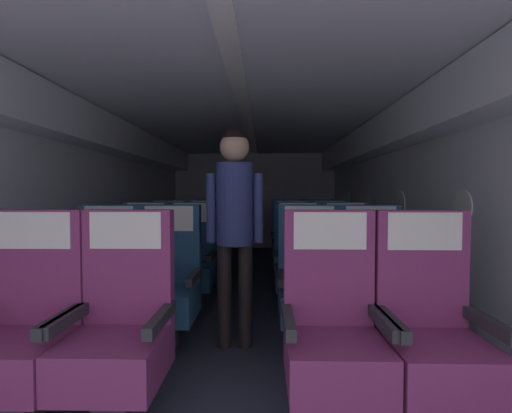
{
  "coord_description": "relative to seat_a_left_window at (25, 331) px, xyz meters",
  "views": [
    {
      "loc": [
        0.2,
        -0.28,
        1.18
      ],
      "look_at": [
        0.1,
        4.07,
        1.02
      ],
      "focal_mm": 25.59,
      "sensor_mm": 36.0,
      "label": 1
    }
  ],
  "objects": [
    {
      "name": "seat_b_left_aisle",
      "position": [
        0.48,
        0.95,
        0.0
      ],
      "size": [
        0.52,
        0.51,
        1.09
      ],
      "color": "#38383D",
      "rests_on": "ground"
    },
    {
      "name": "seat_b_right_aisle",
      "position": [
        2.08,
        0.93,
        0.0
      ],
      "size": [
        0.52,
        0.51,
        1.09
      ],
      "color": "#38383D",
      "rests_on": "ground"
    },
    {
      "name": "seat_e_left_window",
      "position": [
        0.0,
        3.75,
        0.0
      ],
      "size": [
        0.52,
        0.51,
        1.09
      ],
      "color": "#38383D",
      "rests_on": "ground"
    },
    {
      "name": "seat_b_left_window",
      "position": [
        0.0,
        0.93,
        0.0
      ],
      "size": [
        0.52,
        0.51,
        1.09
      ],
      "color": "#38383D",
      "rests_on": "ground"
    },
    {
      "name": "seat_a_left_aisle",
      "position": [
        0.49,
        0.01,
        0.0
      ],
      "size": [
        0.52,
        0.51,
        1.09
      ],
      "color": "#38383D",
      "rests_on": "ground"
    },
    {
      "name": "seat_d_right_window",
      "position": [
        1.61,
        2.8,
        0.0
      ],
      "size": [
        0.52,
        0.51,
        1.09
      ],
      "color": "#38383D",
      "rests_on": "ground"
    },
    {
      "name": "seat_d_left_aisle",
      "position": [
        0.48,
        2.82,
        0.0
      ],
      "size": [
        0.52,
        0.51,
        1.09
      ],
      "color": "#38383D",
      "rests_on": "ground"
    },
    {
      "name": "seat_c_right_aisle",
      "position": [
        2.1,
        1.88,
        0.0
      ],
      "size": [
        0.52,
        0.51,
        1.09
      ],
      "color": "#38383D",
      "rests_on": "ground"
    },
    {
      "name": "seat_e_right_window",
      "position": [
        1.61,
        3.74,
        0.0
      ],
      "size": [
        0.52,
        0.51,
        1.09
      ],
      "color": "#38383D",
      "rests_on": "ground"
    },
    {
      "name": "seat_b_right_window",
      "position": [
        1.6,
        0.95,
        0.0
      ],
      "size": [
        0.52,
        0.51,
        1.09
      ],
      "color": "#38383D",
      "rests_on": "ground"
    },
    {
      "name": "seat_a_right_window",
      "position": [
        1.6,
        0.01,
        0.0
      ],
      "size": [
        0.52,
        0.51,
        1.09
      ],
      "color": "#38383D",
      "rests_on": "ground"
    },
    {
      "name": "seat_c_left_window",
      "position": [
        -0.01,
        1.89,
        0.0
      ],
      "size": [
        0.52,
        0.51,
        1.09
      ],
      "color": "#38383D",
      "rests_on": "ground"
    },
    {
      "name": "seat_d_right_aisle",
      "position": [
        2.09,
        2.81,
        0.0
      ],
      "size": [
        0.52,
        0.51,
        1.09
      ],
      "color": "#38383D",
      "rests_on": "ground"
    },
    {
      "name": "seat_c_right_window",
      "position": [
        1.6,
        1.87,
        0.0
      ],
      "size": [
        0.52,
        0.51,
        1.09
      ],
      "color": "#38383D",
      "rests_on": "ground"
    },
    {
      "name": "ground",
      "position": [
        1.04,
        2.23,
        -0.47
      ],
      "size": [
        3.72,
        8.0,
        0.02
      ],
      "primitive_type": "cube",
      "color": "#2D3342"
    },
    {
      "name": "seat_c_left_aisle",
      "position": [
        0.48,
        1.88,
        0.0
      ],
      "size": [
        0.52,
        0.51,
        1.09
      ],
      "color": "#38383D",
      "rests_on": "ground"
    },
    {
      "name": "seat_a_right_aisle",
      "position": [
        2.09,
        0.0,
        0.0
      ],
      "size": [
        0.52,
        0.51,
        1.09
      ],
      "color": "#38383D",
      "rests_on": "ground"
    },
    {
      "name": "seat_d_left_window",
      "position": [
        -0.0,
        2.8,
        0.0
      ],
      "size": [
        0.52,
        0.51,
        1.09
      ],
      "color": "#38383D",
      "rests_on": "ground"
    },
    {
      "name": "fuselage_shell",
      "position": [
        1.04,
        2.51,
        1.05
      ],
      "size": [
        3.6,
        7.65,
        2.1
      ],
      "color": "silver",
      "rests_on": "ground"
    },
    {
      "name": "seat_e_left_aisle",
      "position": [
        0.49,
        3.75,
        0.0
      ],
      "size": [
        0.52,
        0.51,
        1.09
      ],
      "color": "#38383D",
      "rests_on": "ground"
    },
    {
      "name": "seat_a_left_window",
      "position": [
        0.0,
        0.0,
        0.0
      ],
      "size": [
        0.52,
        0.51,
        1.09
      ],
      "color": "#38383D",
      "rests_on": "ground"
    },
    {
      "name": "flight_attendant",
      "position": [
        1.02,
        0.92,
        0.57
      ],
      "size": [
        0.43,
        0.28,
        1.67
      ],
      "rotation": [
        0.0,
        0.0,
        3.3
      ],
      "color": "black",
      "rests_on": "ground"
    },
    {
      "name": "seat_e_right_aisle",
      "position": [
        2.1,
        3.74,
        0.0
      ],
      "size": [
        0.52,
        0.51,
        1.09
      ],
      "color": "#38383D",
      "rests_on": "ground"
    }
  ]
}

